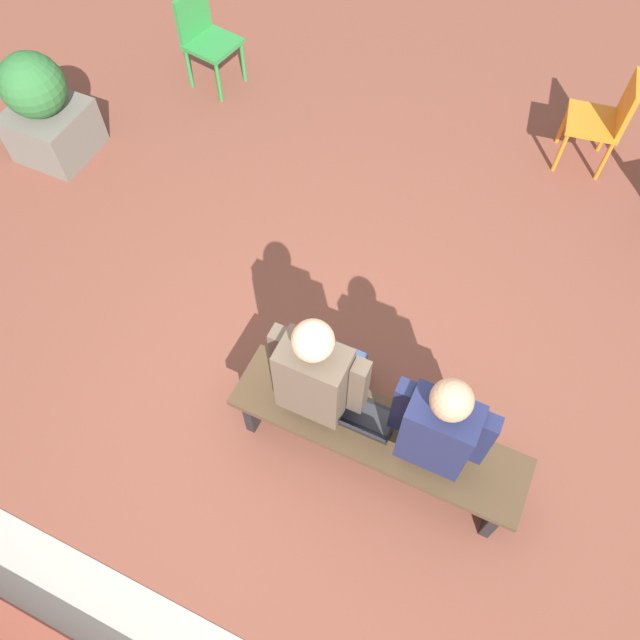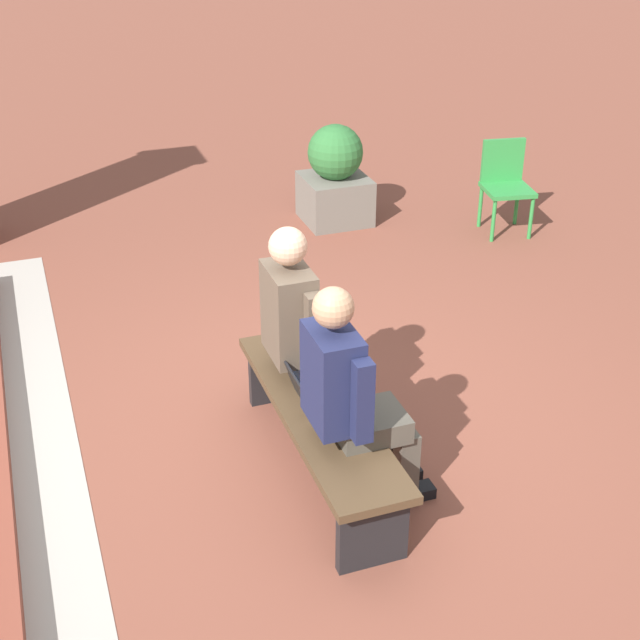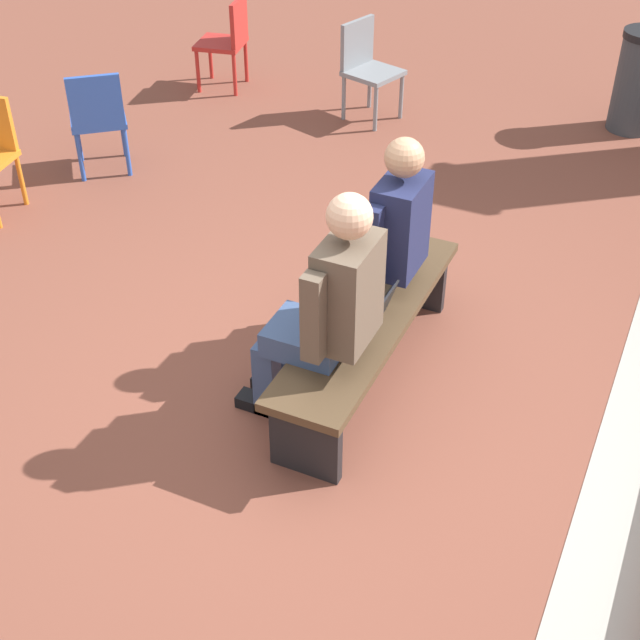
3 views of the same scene
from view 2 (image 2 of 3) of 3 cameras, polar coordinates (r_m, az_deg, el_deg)
ground_plane at (r=5.55m, az=-0.93°, el=-7.53°), size 60.00×60.00×0.00m
concrete_strip at (r=5.10m, az=-16.52°, el=-12.71°), size 7.28×0.40×0.01m
bench at (r=5.08m, az=-0.07°, el=-6.47°), size 1.80×0.44×0.45m
person_student at (r=4.65m, az=2.05°, el=-4.74°), size 0.55×0.69×1.35m
person_adult at (r=5.22m, az=-0.82°, el=-0.53°), size 0.57×0.72×1.39m
laptop at (r=5.06m, az=-0.51°, el=-4.65°), size 0.32×0.29×0.21m
plastic_chair_by_pillar at (r=8.46m, az=11.78°, el=8.73°), size 0.48×0.48×0.84m
planter at (r=8.50m, az=0.98°, el=9.12°), size 0.60×0.60×0.94m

